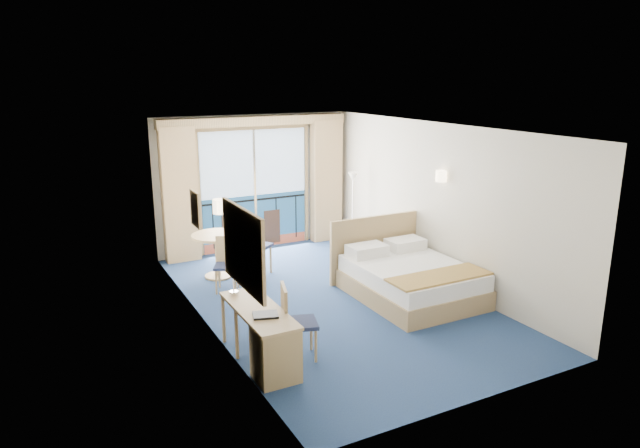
{
  "coord_description": "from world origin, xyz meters",
  "views": [
    {
      "loc": [
        -4.06,
        -7.35,
        3.45
      ],
      "look_at": [
        -0.1,
        0.2,
        1.21
      ],
      "focal_mm": 32.0,
      "sensor_mm": 36.0,
      "label": 1
    }
  ],
  "objects_px": {
    "nightstand": "(385,248)",
    "table_chair_a": "(253,243)",
    "desk_chair": "(293,318)",
    "table_chair_b": "(227,260)",
    "floor_lamp": "(353,191)",
    "round_table": "(217,245)",
    "desk": "(272,345)",
    "bed": "(408,278)",
    "armchair": "(370,247)"
  },
  "relations": [
    {
      "from": "nightstand",
      "to": "table_chair_a",
      "type": "distance_m",
      "value": 2.51
    },
    {
      "from": "desk_chair",
      "to": "table_chair_b",
      "type": "distance_m",
      "value": 2.65
    },
    {
      "from": "bed",
      "to": "floor_lamp",
      "type": "xyz_separation_m",
      "value": [
        0.52,
        2.62,
        0.89
      ]
    },
    {
      "from": "nightstand",
      "to": "floor_lamp",
      "type": "xyz_separation_m",
      "value": [
        -0.06,
        1.1,
        0.89
      ]
    },
    {
      "from": "floor_lamp",
      "to": "bed",
      "type": "bearing_deg",
      "value": -101.16
    },
    {
      "from": "nightstand",
      "to": "table_chair_a",
      "type": "xyz_separation_m",
      "value": [
        -2.43,
        0.53,
        0.31
      ]
    },
    {
      "from": "floor_lamp",
      "to": "desk_chair",
      "type": "relative_size",
      "value": 1.64
    },
    {
      "from": "bed",
      "to": "floor_lamp",
      "type": "distance_m",
      "value": 2.81
    },
    {
      "from": "desk",
      "to": "desk_chair",
      "type": "distance_m",
      "value": 0.51
    },
    {
      "from": "bed",
      "to": "table_chair_b",
      "type": "height_order",
      "value": "bed"
    },
    {
      "from": "armchair",
      "to": "round_table",
      "type": "height_order",
      "value": "round_table"
    },
    {
      "from": "bed",
      "to": "desk",
      "type": "height_order",
      "value": "bed"
    },
    {
      "from": "floor_lamp",
      "to": "desk_chair",
      "type": "xyz_separation_m",
      "value": [
        -3.01,
        -3.63,
        -0.66
      ]
    },
    {
      "from": "nightstand",
      "to": "floor_lamp",
      "type": "relative_size",
      "value": 0.38
    },
    {
      "from": "round_table",
      "to": "desk",
      "type": "bearing_deg",
      "value": -97.8
    },
    {
      "from": "round_table",
      "to": "bed",
      "type": "bearing_deg",
      "value": -43.48
    },
    {
      "from": "table_chair_b",
      "to": "table_chair_a",
      "type": "bearing_deg",
      "value": 61.31
    },
    {
      "from": "nightstand",
      "to": "table_chair_a",
      "type": "height_order",
      "value": "table_chair_a"
    },
    {
      "from": "bed",
      "to": "round_table",
      "type": "relative_size",
      "value": 2.44
    },
    {
      "from": "bed",
      "to": "table_chair_a",
      "type": "relative_size",
      "value": 1.94
    },
    {
      "from": "floor_lamp",
      "to": "round_table",
      "type": "xyz_separation_m",
      "value": [
        -2.93,
        -0.33,
        -0.61
      ]
    },
    {
      "from": "desk",
      "to": "table_chair_b",
      "type": "height_order",
      "value": "table_chair_b"
    },
    {
      "from": "nightstand",
      "to": "table_chair_a",
      "type": "bearing_deg",
      "value": 167.7
    },
    {
      "from": "bed",
      "to": "table_chair_a",
      "type": "height_order",
      "value": "bed"
    },
    {
      "from": "desk_chair",
      "to": "round_table",
      "type": "relative_size",
      "value": 1.11
    },
    {
      "from": "bed",
      "to": "floor_lamp",
      "type": "relative_size",
      "value": 1.33
    },
    {
      "from": "floor_lamp",
      "to": "round_table",
      "type": "distance_m",
      "value": 3.01
    },
    {
      "from": "desk_chair",
      "to": "table_chair_b",
      "type": "xyz_separation_m",
      "value": [
        0.04,
        2.65,
        -0.04
      ]
    },
    {
      "from": "nightstand",
      "to": "desk",
      "type": "xyz_separation_m",
      "value": [
        -3.48,
        -2.8,
        0.08
      ]
    },
    {
      "from": "bed",
      "to": "desk_chair",
      "type": "distance_m",
      "value": 2.7
    },
    {
      "from": "table_chair_a",
      "to": "desk_chair",
      "type": "bearing_deg",
      "value": 131.41
    },
    {
      "from": "nightstand",
      "to": "round_table",
      "type": "distance_m",
      "value": 3.1
    },
    {
      "from": "table_chair_a",
      "to": "floor_lamp",
      "type": "bearing_deg",
      "value": -113.14
    },
    {
      "from": "bed",
      "to": "desk",
      "type": "bearing_deg",
      "value": -156.13
    },
    {
      "from": "desk_chair",
      "to": "floor_lamp",
      "type": "bearing_deg",
      "value": -22.65
    },
    {
      "from": "bed",
      "to": "round_table",
      "type": "height_order",
      "value": "bed"
    },
    {
      "from": "nightstand",
      "to": "floor_lamp",
      "type": "bearing_deg",
      "value": 93.2
    },
    {
      "from": "bed",
      "to": "desk_chair",
      "type": "relative_size",
      "value": 2.19
    },
    {
      "from": "floor_lamp",
      "to": "desk_chair",
      "type": "height_order",
      "value": "floor_lamp"
    },
    {
      "from": "bed",
      "to": "table_chair_a",
      "type": "bearing_deg",
      "value": 132.1
    },
    {
      "from": "nightstand",
      "to": "floor_lamp",
      "type": "distance_m",
      "value": 1.42
    },
    {
      "from": "armchair",
      "to": "floor_lamp",
      "type": "relative_size",
      "value": 0.46
    },
    {
      "from": "armchair",
      "to": "desk_chair",
      "type": "height_order",
      "value": "desk_chair"
    },
    {
      "from": "table_chair_a",
      "to": "round_table",
      "type": "bearing_deg",
      "value": 30.14
    },
    {
      "from": "table_chair_a",
      "to": "table_chair_b",
      "type": "relative_size",
      "value": 1.22
    },
    {
      "from": "round_table",
      "to": "floor_lamp",
      "type": "bearing_deg",
      "value": 6.4
    },
    {
      "from": "desk",
      "to": "round_table",
      "type": "xyz_separation_m",
      "value": [
        0.49,
        3.58,
        0.2
      ]
    },
    {
      "from": "armchair",
      "to": "floor_lamp",
      "type": "distance_m",
      "value": 1.3
    },
    {
      "from": "desk_chair",
      "to": "table_chair_a",
      "type": "relative_size",
      "value": 0.88
    },
    {
      "from": "desk_chair",
      "to": "round_table",
      "type": "height_order",
      "value": "desk_chair"
    }
  ]
}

